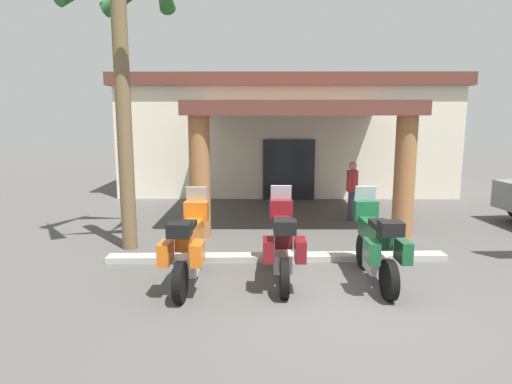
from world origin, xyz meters
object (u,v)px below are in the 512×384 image
Objects in this scene: motel_building at (285,133)px; palm_tree_roadside at (120,30)px; motorcycle_green at (377,244)px; pedestrian at (352,187)px; motorcycle_orange at (189,246)px; motorcycle_maroon at (283,243)px.

palm_tree_roadside is (-4.20, -8.45, 2.44)m from motel_building.
palm_tree_roadside is at bearing 65.31° from motorcycle_green.
pedestrian is at bearing -74.79° from motel_building.
motorcycle_orange is 1.65m from motorcycle_maroon.
motel_building is 5.76× the size of motorcycle_orange.
motorcycle_orange is 1.00× the size of motorcycle_green.
motorcycle_maroon is 1.00× the size of motorcycle_green.
motorcycle_maroon is at bearing -81.03° from motorcycle_orange.
motel_building is 5.77× the size of motorcycle_green.
motorcycle_orange is at bearing -101.76° from motel_building.
motel_building reaches higher than motorcycle_orange.
motorcycle_green is (1.64, -0.13, 0.00)m from motorcycle_maroon.
motorcycle_maroon and motorcycle_green have the same top height.
motorcycle_orange is 1.33× the size of pedestrian.
palm_tree_roadside reaches higher than pedestrian.
motel_building is at bearing -2.86° from motorcycle_maroon.
motorcycle_green is at bearing -84.45° from motel_building.
motorcycle_maroon is (1.64, 0.14, 0.00)m from motorcycle_orange.
palm_tree_roadside is (-3.23, 2.11, 3.97)m from motorcycle_maroon.
palm_tree_roadside is (-4.87, 2.24, 3.97)m from motorcycle_green.
palm_tree_roadside is (-5.58, -2.58, 3.71)m from pedestrian.
motorcycle_orange is 1.00× the size of motorcycle_maroon.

